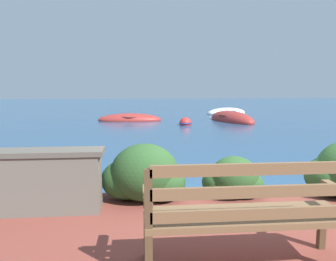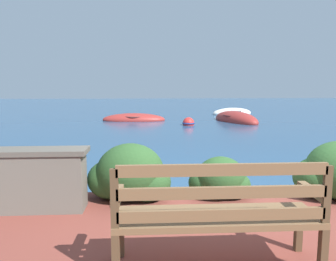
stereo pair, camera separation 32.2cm
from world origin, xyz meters
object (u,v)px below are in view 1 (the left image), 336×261
object	(u,v)px
rowboat_mid	(130,120)
park_bench	(247,212)
mooring_buoy	(185,123)
rowboat_far	(227,113)
rowboat_nearest	(231,120)

from	to	relation	value
rowboat_mid	park_bench	bearing A→B (deg)	97.74
park_bench	mooring_buoy	xyz separation A→B (m)	(1.19, 11.68, -0.62)
rowboat_mid	rowboat_far	size ratio (longest dim) A/B	1.08
rowboat_nearest	mooring_buoy	world-z (taller)	rowboat_nearest
rowboat_far	mooring_buoy	distance (m)	6.40
park_bench	rowboat_nearest	distance (m)	13.55
park_bench	rowboat_far	xyz separation A→B (m)	(4.53, 17.14, -0.65)
park_bench	rowboat_nearest	world-z (taller)	park_bench
rowboat_mid	mooring_buoy	bearing A→B (deg)	143.90
park_bench	rowboat_mid	bearing A→B (deg)	92.94
mooring_buoy	rowboat_mid	bearing A→B (deg)	141.54
rowboat_mid	mooring_buoy	world-z (taller)	rowboat_mid
rowboat_far	mooring_buoy	bearing A→B (deg)	38.99
park_bench	rowboat_nearest	xyz separation A→B (m)	(3.65, 13.03, -0.63)
rowboat_mid	rowboat_far	xyz separation A→B (m)	(5.82, 3.49, 0.00)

